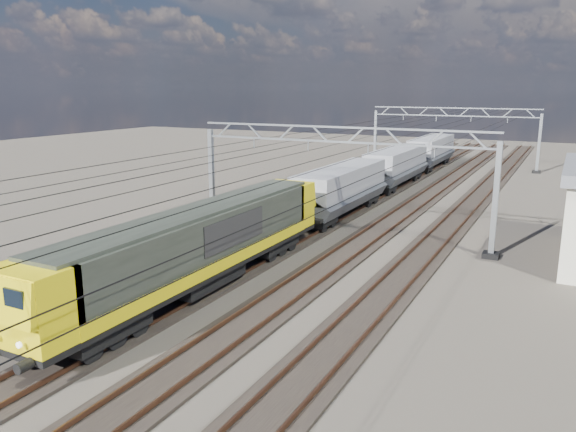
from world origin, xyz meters
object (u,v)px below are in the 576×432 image
at_px(hopper_wagon_third, 431,150).
at_px(locomotive, 200,244).
at_px(catenary_gantry_mid, 337,178).
at_px(hopper_wagon_mid, 396,164).
at_px(hopper_wagon_lead, 341,187).
at_px(trackside_cabinet, 88,258).
at_px(catenary_gantry_far, 452,135).

bearing_deg(hopper_wagon_third, locomotive, -90.00).
height_order(catenary_gantry_mid, locomotive, catenary_gantry_mid).
relative_size(catenary_gantry_mid, hopper_wagon_third, 1.53).
bearing_deg(hopper_wagon_mid, hopper_wagon_lead, -90.00).
height_order(catenary_gantry_mid, hopper_wagon_third, catenary_gantry_mid).
distance_m(hopper_wagon_lead, hopper_wagon_mid, 14.20).
relative_size(catenary_gantry_mid, trackside_cabinet, 16.65).
height_order(locomotive, hopper_wagon_third, locomotive).
xyz_separation_m(locomotive, hopper_wagon_third, (-0.00, 46.10, -0.09)).
bearing_deg(catenary_gantry_mid, trackside_cabinet, -123.92).
distance_m(locomotive, hopper_wagon_mid, 31.90).
xyz_separation_m(hopper_wagon_lead, hopper_wagon_mid, (0.00, 14.20, 0.00)).
bearing_deg(hopper_wagon_mid, hopper_wagon_third, 90.00).
height_order(hopper_wagon_mid, trackside_cabinet, hopper_wagon_mid).
bearing_deg(catenary_gantry_far, hopper_wagon_third, -138.70).
xyz_separation_m(hopper_wagon_lead, trackside_cabinet, (-6.48, -18.46, -1.33)).
distance_m(hopper_wagon_lead, hopper_wagon_third, 28.40).
xyz_separation_m(catenary_gantry_far, locomotive, (-2.00, -47.85, -1.58)).
distance_m(hopper_wagon_mid, hopper_wagon_third, 14.20).
height_order(catenary_gantry_mid, hopper_wagon_mid, catenary_gantry_mid).
bearing_deg(trackside_cabinet, catenary_gantry_far, 57.37).
bearing_deg(hopper_wagon_third, trackside_cabinet, -97.88).
height_order(catenary_gantry_mid, catenary_gantry_far, same).
bearing_deg(catenary_gantry_mid, hopper_wagon_third, 93.34).
xyz_separation_m(locomotive, hopper_wagon_lead, (-0.00, 17.70, -0.09)).
height_order(catenary_gantry_mid, trackside_cabinet, catenary_gantry_mid).
height_order(catenary_gantry_far, trackside_cabinet, catenary_gantry_far).
height_order(hopper_wagon_lead, hopper_wagon_mid, same).
distance_m(locomotive, hopper_wagon_lead, 17.70).
bearing_deg(trackside_cabinet, hopper_wagon_mid, 56.05).
bearing_deg(locomotive, catenary_gantry_far, 87.61).
bearing_deg(locomotive, catenary_gantry_mid, 80.42).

